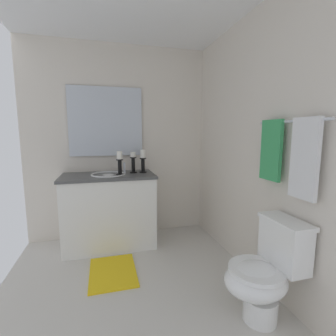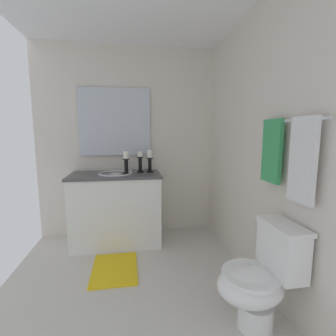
{
  "view_description": "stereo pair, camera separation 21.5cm",
  "coord_description": "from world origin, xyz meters",
  "px_view_note": "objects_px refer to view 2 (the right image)",
  "views": [
    {
      "loc": [
        1.95,
        -0.21,
        1.35
      ],
      "look_at": [
        -0.1,
        0.34,
        1.04
      ],
      "focal_mm": 25.78,
      "sensor_mm": 36.0,
      "label": 1
    },
    {
      "loc": [
        2.0,
        -0.0,
        1.35
      ],
      "look_at": [
        -0.1,
        0.34,
        1.04
      ],
      "focal_mm": 25.78,
      "sensor_mm": 36.0,
      "label": 2
    }
  ],
  "objects_px": {
    "sink_basin": "(116,177)",
    "toilet": "(260,278)",
    "vanity_cabinet": "(117,208)",
    "mirror": "(115,122)",
    "candle_holder_tall": "(150,160)",
    "candle_holder_short": "(140,162)",
    "towel_near_vanity": "(272,151)",
    "towel_bar": "(291,121)",
    "bath_mat": "(115,269)",
    "candle_holder_mid": "(126,162)",
    "towel_center": "(303,160)"
  },
  "relations": [
    {
      "from": "candle_holder_tall",
      "to": "candle_holder_short",
      "type": "bearing_deg",
      "value": -96.99
    },
    {
      "from": "candle_holder_mid",
      "to": "towel_near_vanity",
      "type": "height_order",
      "value": "towel_near_vanity"
    },
    {
      "from": "sink_basin",
      "to": "mirror",
      "type": "distance_m",
      "value": 0.72
    },
    {
      "from": "candle_holder_tall",
      "to": "towel_bar",
      "type": "relative_size",
      "value": 0.42
    },
    {
      "from": "mirror",
      "to": "bath_mat",
      "type": "relative_size",
      "value": 1.49
    },
    {
      "from": "mirror",
      "to": "candle_holder_short",
      "type": "xyz_separation_m",
      "value": [
        0.21,
        0.3,
        -0.49
      ]
    },
    {
      "from": "candle_holder_mid",
      "to": "towel_center",
      "type": "distance_m",
      "value": 1.89
    },
    {
      "from": "vanity_cabinet",
      "to": "mirror",
      "type": "distance_m",
      "value": 1.09
    },
    {
      "from": "bath_mat",
      "to": "towel_near_vanity",
      "type": "bearing_deg",
      "value": 63.09
    },
    {
      "from": "sink_basin",
      "to": "bath_mat",
      "type": "height_order",
      "value": "sink_basin"
    },
    {
      "from": "candle_holder_tall",
      "to": "bath_mat",
      "type": "xyz_separation_m",
      "value": [
        0.68,
        -0.42,
        -1.01
      ]
    },
    {
      "from": "mirror",
      "to": "toilet",
      "type": "xyz_separation_m",
      "value": [
        1.8,
        1.03,
        -1.13
      ]
    },
    {
      "from": "towel_bar",
      "to": "candle_holder_mid",
      "type": "bearing_deg",
      "value": -140.63
    },
    {
      "from": "candle_holder_mid",
      "to": "mirror",
      "type": "bearing_deg",
      "value": -158.3
    },
    {
      "from": "sink_basin",
      "to": "toilet",
      "type": "height_order",
      "value": "sink_basin"
    },
    {
      "from": "mirror",
      "to": "candle_holder_mid",
      "type": "xyz_separation_m",
      "value": [
        0.33,
        0.13,
        -0.48
      ]
    },
    {
      "from": "vanity_cabinet",
      "to": "toilet",
      "type": "relative_size",
      "value": 1.44
    },
    {
      "from": "sink_basin",
      "to": "toilet",
      "type": "bearing_deg",
      "value": 34.13
    },
    {
      "from": "vanity_cabinet",
      "to": "towel_center",
      "type": "height_order",
      "value": "towel_center"
    },
    {
      "from": "towel_bar",
      "to": "towel_near_vanity",
      "type": "distance_m",
      "value": 0.28
    },
    {
      "from": "sink_basin",
      "to": "towel_bar",
      "type": "distance_m",
      "value": 1.99
    },
    {
      "from": "bath_mat",
      "to": "sink_basin",
      "type": "bearing_deg",
      "value": 179.91
    },
    {
      "from": "towel_bar",
      "to": "toilet",
      "type": "bearing_deg",
      "value": -65.68
    },
    {
      "from": "toilet",
      "to": "towel_bar",
      "type": "height_order",
      "value": "towel_bar"
    },
    {
      "from": "vanity_cabinet",
      "to": "candle_holder_tall",
      "type": "bearing_deg",
      "value": 96.96
    },
    {
      "from": "towel_bar",
      "to": "mirror",
      "type": "bearing_deg",
      "value": -143.59
    },
    {
      "from": "towel_bar",
      "to": "towel_near_vanity",
      "type": "relative_size",
      "value": 1.4
    },
    {
      "from": "candle_holder_tall",
      "to": "candle_holder_mid",
      "type": "distance_m",
      "value": 0.31
    },
    {
      "from": "vanity_cabinet",
      "to": "towel_bar",
      "type": "distance_m",
      "value": 2.14
    },
    {
      "from": "vanity_cabinet",
      "to": "candle_holder_tall",
      "type": "height_order",
      "value": "candle_holder_tall"
    },
    {
      "from": "vanity_cabinet",
      "to": "towel_near_vanity",
      "type": "xyz_separation_m",
      "value": [
        1.25,
        1.23,
        0.78
      ]
    },
    {
      "from": "vanity_cabinet",
      "to": "mirror",
      "type": "bearing_deg",
      "value": 179.99
    },
    {
      "from": "candle_holder_tall",
      "to": "towel_bar",
      "type": "xyz_separation_m",
      "value": [
        1.47,
        0.83,
        0.42
      ]
    },
    {
      "from": "candle_holder_tall",
      "to": "towel_near_vanity",
      "type": "relative_size",
      "value": 0.58
    },
    {
      "from": "vanity_cabinet",
      "to": "mirror",
      "type": "relative_size",
      "value": 1.21
    },
    {
      "from": "sink_basin",
      "to": "candle_holder_mid",
      "type": "xyz_separation_m",
      "value": [
        0.05,
        0.13,
        0.18
      ]
    },
    {
      "from": "candle_holder_short",
      "to": "towel_near_vanity",
      "type": "distance_m",
      "value": 1.63
    },
    {
      "from": "candle_holder_mid",
      "to": "bath_mat",
      "type": "distance_m",
      "value": 1.17
    },
    {
      "from": "candle_holder_short",
      "to": "candle_holder_mid",
      "type": "height_order",
      "value": "candle_holder_mid"
    },
    {
      "from": "mirror",
      "to": "bath_mat",
      "type": "height_order",
      "value": "mirror"
    },
    {
      "from": "sink_basin",
      "to": "towel_center",
      "type": "height_order",
      "value": "towel_center"
    },
    {
      "from": "candle_holder_tall",
      "to": "candle_holder_short",
      "type": "height_order",
      "value": "candle_holder_tall"
    },
    {
      "from": "mirror",
      "to": "towel_near_vanity",
      "type": "distance_m",
      "value": 1.99
    },
    {
      "from": "vanity_cabinet",
      "to": "sink_basin",
      "type": "relative_size",
      "value": 2.69
    },
    {
      "from": "candle_holder_tall",
      "to": "bath_mat",
      "type": "height_order",
      "value": "candle_holder_tall"
    },
    {
      "from": "towel_bar",
      "to": "towel_center",
      "type": "height_order",
      "value": "towel_center"
    },
    {
      "from": "sink_basin",
      "to": "mirror",
      "type": "xyz_separation_m",
      "value": [
        -0.28,
        -0.0,
        0.66
      ]
    },
    {
      "from": "candle_holder_mid",
      "to": "vanity_cabinet",
      "type": "bearing_deg",
      "value": -111.77
    },
    {
      "from": "candle_holder_short",
      "to": "towel_near_vanity",
      "type": "xyz_separation_m",
      "value": [
        1.32,
        0.93,
        0.22
      ]
    },
    {
      "from": "mirror",
      "to": "towel_bar",
      "type": "distance_m",
      "value": 2.11
    }
  ]
}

